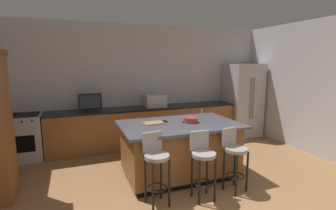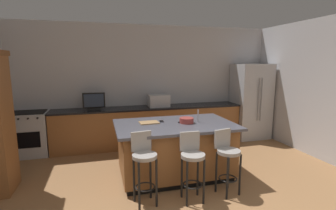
{
  "view_description": "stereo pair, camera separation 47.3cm",
  "coord_description": "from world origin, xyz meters",
  "px_view_note": "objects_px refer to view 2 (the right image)",
  "views": [
    {
      "loc": [
        -1.63,
        -1.85,
        1.96
      ],
      "look_at": [
        0.15,
        2.84,
        1.11
      ],
      "focal_mm": 26.94,
      "sensor_mm": 36.0,
      "label": 1
    },
    {
      "loc": [
        -1.19,
        -2.0,
        1.96
      ],
      "look_at": [
        0.15,
        2.84,
        1.11
      ],
      "focal_mm": 26.94,
      "sensor_mm": 36.0,
      "label": 2
    }
  ],
  "objects_px": {
    "kitchen_island": "(175,149)",
    "fruit_bowl": "(187,120)",
    "refrigerator": "(250,101)",
    "microwave": "(159,101)",
    "bar_stool_left": "(144,162)",
    "cutting_board": "(149,123)",
    "bar_stool_center": "(192,161)",
    "tv_monitor": "(94,102)",
    "tv_remote": "(181,122)",
    "range_oven": "(29,134)",
    "bar_stool_right": "(227,156)",
    "cell_phone": "(162,121)"
  },
  "relations": [
    {
      "from": "kitchen_island",
      "to": "fruit_bowl",
      "type": "relative_size",
      "value": 8.28
    },
    {
      "from": "refrigerator",
      "to": "fruit_bowl",
      "type": "height_order",
      "value": "refrigerator"
    },
    {
      "from": "microwave",
      "to": "bar_stool_left",
      "type": "distance_m",
      "value": 2.66
    },
    {
      "from": "refrigerator",
      "to": "cutting_board",
      "type": "xyz_separation_m",
      "value": [
        -2.99,
        -1.54,
        -0.02
      ]
    },
    {
      "from": "kitchen_island",
      "to": "fruit_bowl",
      "type": "xyz_separation_m",
      "value": [
        0.2,
        -0.0,
        0.5
      ]
    },
    {
      "from": "bar_stool_center",
      "to": "cutting_board",
      "type": "distance_m",
      "value": 1.12
    },
    {
      "from": "kitchen_island",
      "to": "bar_stool_center",
      "type": "bearing_deg",
      "value": -89.93
    },
    {
      "from": "tv_monitor",
      "to": "tv_remote",
      "type": "height_order",
      "value": "tv_monitor"
    },
    {
      "from": "range_oven",
      "to": "bar_stool_left",
      "type": "relative_size",
      "value": 0.93
    },
    {
      "from": "microwave",
      "to": "bar_stool_center",
      "type": "height_order",
      "value": "microwave"
    },
    {
      "from": "tv_monitor",
      "to": "bar_stool_center",
      "type": "xyz_separation_m",
      "value": [
        1.34,
        -2.53,
        -0.51
      ]
    },
    {
      "from": "range_oven",
      "to": "microwave",
      "type": "bearing_deg",
      "value": 0.02
    },
    {
      "from": "kitchen_island",
      "to": "microwave",
      "type": "xyz_separation_m",
      "value": [
        0.13,
        1.76,
        0.59
      ]
    },
    {
      "from": "bar_stool_right",
      "to": "tv_remote",
      "type": "height_order",
      "value": "bar_stool_right"
    },
    {
      "from": "fruit_bowl",
      "to": "cell_phone",
      "type": "height_order",
      "value": "fruit_bowl"
    },
    {
      "from": "kitchen_island",
      "to": "bar_stool_left",
      "type": "xyz_separation_m",
      "value": [
        -0.67,
        -0.74,
        0.14
      ]
    },
    {
      "from": "range_oven",
      "to": "cutting_board",
      "type": "xyz_separation_m",
      "value": [
        2.27,
        -1.6,
        0.47
      ]
    },
    {
      "from": "refrigerator",
      "to": "bar_stool_left",
      "type": "height_order",
      "value": "refrigerator"
    },
    {
      "from": "kitchen_island",
      "to": "bar_stool_right",
      "type": "distance_m",
      "value": 0.97
    },
    {
      "from": "refrigerator",
      "to": "cell_phone",
      "type": "relative_size",
      "value": 12.77
    },
    {
      "from": "fruit_bowl",
      "to": "tv_remote",
      "type": "distance_m",
      "value": 0.11
    },
    {
      "from": "tv_remote",
      "to": "bar_stool_center",
      "type": "bearing_deg",
      "value": -58.13
    },
    {
      "from": "bar_stool_right",
      "to": "fruit_bowl",
      "type": "height_order",
      "value": "fruit_bowl"
    },
    {
      "from": "refrigerator",
      "to": "fruit_bowl",
      "type": "bearing_deg",
      "value": -144.36
    },
    {
      "from": "microwave",
      "to": "cell_phone",
      "type": "xyz_separation_m",
      "value": [
        -0.31,
        -1.54,
        -0.13
      ]
    },
    {
      "from": "kitchen_island",
      "to": "tv_monitor",
      "type": "height_order",
      "value": "tv_monitor"
    },
    {
      "from": "fruit_bowl",
      "to": "kitchen_island",
      "type": "bearing_deg",
      "value": 178.82
    },
    {
      "from": "range_oven",
      "to": "cutting_board",
      "type": "relative_size",
      "value": 2.89
    },
    {
      "from": "fruit_bowl",
      "to": "tv_monitor",
      "type": "bearing_deg",
      "value": 132.11
    },
    {
      "from": "bar_stool_left",
      "to": "cutting_board",
      "type": "relative_size",
      "value": 3.11
    },
    {
      "from": "microwave",
      "to": "bar_stool_right",
      "type": "bearing_deg",
      "value": -80.03
    },
    {
      "from": "bar_stool_left",
      "to": "cutting_board",
      "type": "xyz_separation_m",
      "value": [
        0.25,
        0.89,
        0.33
      ]
    },
    {
      "from": "tv_monitor",
      "to": "bar_stool_center",
      "type": "bearing_deg",
      "value": -62.07
    },
    {
      "from": "kitchen_island",
      "to": "fruit_bowl",
      "type": "bearing_deg",
      "value": -1.18
    },
    {
      "from": "kitchen_island",
      "to": "cell_phone",
      "type": "bearing_deg",
      "value": 130.23
    },
    {
      "from": "bar_stool_right",
      "to": "cutting_board",
      "type": "xyz_separation_m",
      "value": [
        -0.99,
        0.93,
        0.36
      ]
    },
    {
      "from": "refrigerator",
      "to": "bar_stool_center",
      "type": "xyz_separation_m",
      "value": [
        -2.57,
        -2.52,
        -0.37
      ]
    },
    {
      "from": "tv_monitor",
      "to": "bar_stool_left",
      "type": "relative_size",
      "value": 0.47
    },
    {
      "from": "bar_stool_center",
      "to": "bar_stool_right",
      "type": "xyz_separation_m",
      "value": [
        0.57,
        0.05,
        -0.01
      ]
    },
    {
      "from": "refrigerator",
      "to": "tv_monitor",
      "type": "xyz_separation_m",
      "value": [
        -3.91,
        0.01,
        0.14
      ]
    },
    {
      "from": "kitchen_island",
      "to": "microwave",
      "type": "relative_size",
      "value": 4.19
    },
    {
      "from": "bar_stool_right",
      "to": "cell_phone",
      "type": "relative_size",
      "value": 6.43
    },
    {
      "from": "bar_stool_right",
      "to": "tv_remote",
      "type": "xyz_separation_m",
      "value": [
        -0.44,
        0.85,
        0.36
      ]
    },
    {
      "from": "range_oven",
      "to": "bar_stool_center",
      "type": "height_order",
      "value": "bar_stool_center"
    },
    {
      "from": "bar_stool_center",
      "to": "bar_stool_right",
      "type": "bearing_deg",
      "value": 6.2
    },
    {
      "from": "kitchen_island",
      "to": "cell_phone",
      "type": "distance_m",
      "value": 0.54
    },
    {
      "from": "bar_stool_right",
      "to": "cutting_board",
      "type": "distance_m",
      "value": 1.41
    },
    {
      "from": "fruit_bowl",
      "to": "tv_remote",
      "type": "bearing_deg",
      "value": 133.31
    },
    {
      "from": "bar_stool_left",
      "to": "cell_phone",
      "type": "distance_m",
      "value": 1.12
    },
    {
      "from": "tv_monitor",
      "to": "kitchen_island",
      "type": "bearing_deg",
      "value": -51.82
    }
  ]
}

